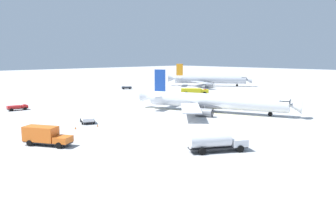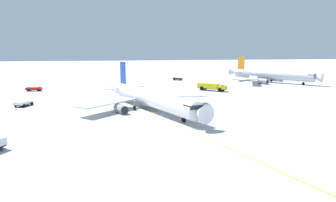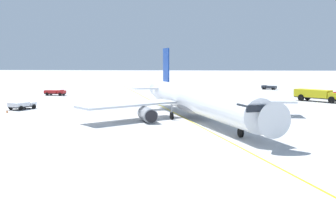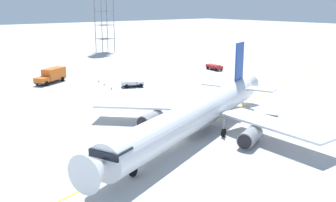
# 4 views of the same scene
# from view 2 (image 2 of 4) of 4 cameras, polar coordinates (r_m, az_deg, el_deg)

# --- Properties ---
(ground_plane) EXTENTS (600.00, 600.00, 0.00)m
(ground_plane) POSITION_cam_2_polar(r_m,az_deg,el_deg) (66.58, -4.31, -2.50)
(ground_plane) COLOR #B2B2B2
(airliner_main) EXTENTS (32.07, 40.67, 10.81)m
(airliner_main) POSITION_cam_2_polar(r_m,az_deg,el_deg) (70.47, -3.61, 0.48)
(airliner_main) COLOR white
(airliner_main) RESTS_ON ground_plane
(airliner_secondary) EXTENTS (29.60, 33.22, 10.91)m
(airliner_secondary) POSITION_cam_2_polar(r_m,az_deg,el_deg) (135.19, 19.14, 4.63)
(airliner_secondary) COLOR #B2B7C1
(airliner_secondary) RESTS_ON ground_plane
(ops_pickup_truck) EXTENTS (5.36, 2.65, 1.41)m
(ops_pickup_truck) POSITION_cam_2_polar(r_m,az_deg,el_deg) (112.00, -24.32, 2.16)
(ops_pickup_truck) COLOR #232326
(ops_pickup_truck) RESTS_ON ground_plane
(fire_tender_truck) EXTENTS (9.11, 8.94, 2.50)m
(fire_tender_truck) POSITION_cam_2_polar(r_m,az_deg,el_deg) (103.88, 8.33, 2.80)
(fire_tender_truck) COLOR #232326
(fire_tender_truck) RESTS_ON ground_plane
(baggage_truck_truck) EXTENTS (4.54, 3.48, 1.22)m
(baggage_truck_truck) POSITION_cam_2_polar(r_m,az_deg,el_deg) (136.94, 1.84, 4.29)
(baggage_truck_truck) COLOR #232326
(baggage_truck_truck) RESTS_ON ground_plane
(pushback_tug_truck) EXTENTS (4.05, 5.03, 1.30)m
(pushback_tug_truck) POSITION_cam_2_polar(r_m,az_deg,el_deg) (83.69, -25.99, -0.35)
(pushback_tug_truck) COLOR #232326
(pushback_tug_truck) RESTS_ON ground_plane
(taxiway_centreline) EXTENTS (53.82, 169.84, 0.01)m
(taxiway_centreline) POSITION_cam_2_polar(r_m,az_deg,el_deg) (67.87, -3.45, -2.25)
(taxiway_centreline) COLOR yellow
(taxiway_centreline) RESTS_ON ground_plane
(safety_cone_near) EXTENTS (0.36, 0.36, 0.55)m
(safety_cone_near) POSITION_cam_2_polar(r_m,az_deg,el_deg) (79.51, -27.13, -1.33)
(safety_cone_near) COLOR orange
(safety_cone_near) RESTS_ON ground_plane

